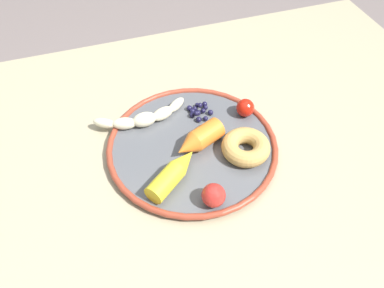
# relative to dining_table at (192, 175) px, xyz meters

# --- Properties ---
(dining_table) EXTENTS (1.26, 0.83, 0.75)m
(dining_table) POSITION_rel_dining_table_xyz_m (0.00, 0.00, 0.00)
(dining_table) COLOR tan
(dining_table) RESTS_ON ground_plane
(plate) EXTENTS (0.33, 0.33, 0.02)m
(plate) POSITION_rel_dining_table_xyz_m (0.00, 0.00, 0.09)
(plate) COLOR #54575C
(plate) RESTS_ON dining_table
(banana) EXTENTS (0.21, 0.07, 0.03)m
(banana) POSITION_rel_dining_table_xyz_m (-0.07, 0.09, 0.11)
(banana) COLOR beige
(banana) RESTS_ON plate
(carrot_orange) EXTENTS (0.11, 0.08, 0.04)m
(carrot_orange) POSITION_rel_dining_table_xyz_m (0.01, -0.01, 0.12)
(carrot_orange) COLOR orange
(carrot_orange) RESTS_ON plate
(carrot_yellow) EXTENTS (0.12, 0.10, 0.04)m
(carrot_yellow) POSITION_rel_dining_table_xyz_m (-0.06, -0.07, 0.12)
(carrot_yellow) COLOR yellow
(carrot_yellow) RESTS_ON plate
(donut) EXTENTS (0.13, 0.13, 0.03)m
(donut) POSITION_rel_dining_table_xyz_m (0.09, -0.05, 0.11)
(donut) COLOR tan
(donut) RESTS_ON plate
(blueberry_pile) EXTENTS (0.05, 0.05, 0.02)m
(blueberry_pile) POSITION_rel_dining_table_xyz_m (0.04, 0.08, 0.10)
(blueberry_pile) COLOR #191638
(blueberry_pile) RESTS_ON plate
(tomato_near) EXTENTS (0.04, 0.04, 0.04)m
(tomato_near) POSITION_rel_dining_table_xyz_m (0.13, 0.05, 0.12)
(tomato_near) COLOR red
(tomato_near) RESTS_ON plate
(tomato_mid) EXTENTS (0.04, 0.04, 0.04)m
(tomato_mid) POSITION_rel_dining_table_xyz_m (-0.01, -0.14, 0.12)
(tomato_mid) COLOR red
(tomato_mid) RESTS_ON plate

